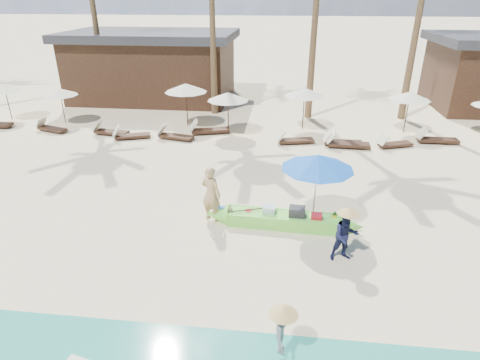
# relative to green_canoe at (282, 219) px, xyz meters

# --- Properties ---
(ground) EXTENTS (240.00, 240.00, 0.00)m
(ground) POSITION_rel_green_canoe_xyz_m (-0.91, -1.90, -0.23)
(ground) COLOR beige
(ground) RESTS_ON ground
(green_canoe) EXTENTS (5.46, 0.91, 0.69)m
(green_canoe) POSITION_rel_green_canoe_xyz_m (0.00, 0.00, 0.00)
(green_canoe) COLOR #6EDC43
(green_canoe) RESTS_ON ground
(tourist) EXTENTS (0.78, 0.66, 1.83)m
(tourist) POSITION_rel_green_canoe_xyz_m (-2.24, 0.14, 0.68)
(tourist) COLOR tan
(tourist) RESTS_ON ground
(vendor_green) EXTENTS (0.83, 0.72, 1.48)m
(vendor_green) POSITION_rel_green_canoe_xyz_m (1.68, -1.51, 0.51)
(vendor_green) COLOR #141837
(vendor_green) RESTS_ON ground
(vendor_yellow) EXTENTS (0.41, 0.67, 1.01)m
(vendor_yellow) POSITION_rel_green_canoe_xyz_m (0.08, -4.98, 0.45)
(vendor_yellow) COLOR gray
(vendor_yellow) RESTS_ON ground
(blue_umbrella) EXTENTS (2.16, 2.16, 2.33)m
(blue_umbrella) POSITION_rel_green_canoe_xyz_m (0.94, 0.24, 1.87)
(blue_umbrella) COLOR #99999E
(blue_umbrella) RESTS_ON ground
(resort_parasol_2) EXTENTS (1.98, 1.98, 2.03)m
(resort_parasol_2) POSITION_rel_green_canoe_xyz_m (-15.51, 9.72, 1.60)
(resort_parasol_2) COLOR #3C2718
(resort_parasol_2) RESTS_ON ground
(resort_parasol_3) EXTENTS (1.85, 1.85, 1.91)m
(resort_parasol_3) POSITION_rel_green_canoe_xyz_m (-12.14, 9.42, 1.49)
(resort_parasol_3) COLOR #3C2718
(resort_parasol_3) RESTS_ON ground
(lounger_3_left) EXTENTS (1.79, 1.03, 0.58)m
(lounger_3_left) POSITION_rel_green_canoe_xyz_m (-12.16, 7.96, -0.04)
(lounger_3_left) COLOR #3C2718
(lounger_3_left) RESTS_ON ground
(lounger_3_right) EXTENTS (1.85, 0.76, 0.61)m
(lounger_3_right) POSITION_rel_green_canoe_xyz_m (-8.90, 7.77, -0.03)
(lounger_3_right) COLOR #3C2718
(lounger_3_right) RESTS_ON ground
(resort_parasol_4) EXTENTS (2.22, 2.22, 2.28)m
(resort_parasol_4) POSITION_rel_green_canoe_xyz_m (-5.28, 9.68, 1.83)
(resort_parasol_4) COLOR #3C2718
(resort_parasol_4) RESTS_ON ground
(lounger_4_left) EXTENTS (1.87, 1.11, 0.61)m
(lounger_4_left) POSITION_rel_green_canoe_xyz_m (-7.64, 7.29, -0.03)
(lounger_4_left) COLOR #3C2718
(lounger_4_left) RESTS_ON ground
(lounger_4_right) EXTENTS (1.89, 0.93, 0.61)m
(lounger_4_right) POSITION_rel_green_canoe_xyz_m (-5.47, 7.49, -0.03)
(lounger_4_right) COLOR #3C2718
(lounger_4_right) RESTS_ON ground
(resort_parasol_5) EXTENTS (2.05, 2.05, 2.11)m
(resort_parasol_5) POSITION_rel_green_canoe_xyz_m (-2.92, 8.67, 1.67)
(resort_parasol_5) COLOR #3C2718
(resort_parasol_5) RESTS_ON ground
(lounger_5_left) EXTENTS (2.10, 1.16, 0.68)m
(lounger_5_left) POSITION_rel_green_canoe_xyz_m (-3.97, 8.49, -0.01)
(lounger_5_left) COLOR #3C2718
(lounger_5_left) RESTS_ON ground
(resort_parasol_6) EXTENTS (2.12, 2.12, 2.18)m
(resort_parasol_6) POSITION_rel_green_canoe_xyz_m (0.86, 9.84, 1.73)
(resort_parasol_6) COLOR #3C2718
(resort_parasol_6) RESTS_ON ground
(lounger_6_left) EXTENTS (1.87, 0.95, 0.61)m
(lounger_6_left) POSITION_rel_green_canoe_xyz_m (0.36, 7.53, -0.03)
(lounger_6_left) COLOR #3C2718
(lounger_6_left) RESTS_ON ground
(lounger_6_right) EXTENTS (2.00, 0.68, 0.67)m
(lounger_6_right) POSITION_rel_green_canoe_xyz_m (2.79, 7.26, -0.01)
(lounger_6_right) COLOR #3C2718
(lounger_6_right) RESTS_ON ground
(resort_parasol_7) EXTENTS (2.05, 2.05, 2.11)m
(resort_parasol_7) POSITION_rel_green_canoe_xyz_m (6.04, 9.87, 1.67)
(resort_parasol_7) COLOR #3C2718
(resort_parasol_7) RESTS_ON ground
(lounger_7_left) EXTENTS (1.85, 0.58, 0.63)m
(lounger_7_left) POSITION_rel_green_canoe_xyz_m (2.59, 7.53, -0.02)
(lounger_7_left) COLOR #3C2718
(lounger_7_left) RESTS_ON ground
(lounger_7_right) EXTENTS (1.74, 1.04, 0.57)m
(lounger_7_right) POSITION_rel_green_canoe_xyz_m (4.99, 7.55, -0.04)
(lounger_7_right) COLOR #3C2718
(lounger_7_right) RESTS_ON ground
(lounger_8_left) EXTENTS (1.93, 0.60, 0.65)m
(lounger_8_left) POSITION_rel_green_canoe_xyz_m (7.13, 8.39, -0.02)
(lounger_8_left) COLOR #3C2718
(lounger_8_left) RESTS_ON ground
(pavilion_west) EXTENTS (10.80, 6.60, 4.30)m
(pavilion_west) POSITION_rel_green_canoe_xyz_m (-8.91, 15.60, 1.96)
(pavilion_west) COLOR #3C2718
(pavilion_west) RESTS_ON ground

